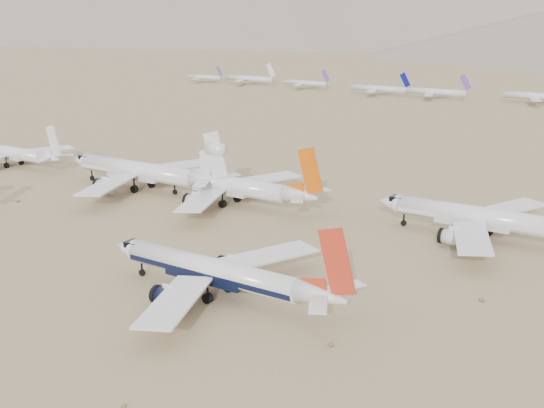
# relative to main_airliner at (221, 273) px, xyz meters

# --- Properties ---
(ground) EXTENTS (7000.00, 7000.00, 0.00)m
(ground) POSITION_rel_main_airliner_xyz_m (0.42, -6.73, -4.71)
(ground) COLOR olive
(ground) RESTS_ON ground
(main_airliner) EXTENTS (48.57, 47.44, 17.14)m
(main_airliner) POSITION_rel_main_airliner_xyz_m (0.00, 0.00, 0.00)
(main_airliner) COLOR silver
(main_airliner) RESTS_ON ground
(row2_gold_tail) EXTENTS (50.01, 48.91, 17.80)m
(row2_gold_tail) POSITION_rel_main_airliner_xyz_m (29.12, 57.89, 0.27)
(row2_gold_tail) COLOR silver
(row2_gold_tail) RESTS_ON ground
(row2_orange_tail) EXTENTS (50.64, 49.54, 18.06)m
(row2_orange_tail) POSITION_rel_main_airliner_xyz_m (-35.39, 49.90, 0.36)
(row2_orange_tail) COLOR silver
(row2_orange_tail) RESTS_ON ground
(row2_white_trijet) EXTENTS (55.38, 54.12, 19.62)m
(row2_white_trijet) POSITION_rel_main_airliner_xyz_m (-64.64, 48.47, 0.97)
(row2_white_trijet) COLOR silver
(row2_white_trijet) RESTS_ON ground
(row2_white_twin) EXTENTS (43.72, 42.78, 15.62)m
(row2_white_twin) POSITION_rel_main_airliner_xyz_m (-123.42, 47.86, -0.32)
(row2_white_twin) COLOR silver
(row2_white_twin) RESTS_ON ground
(desert_scrub) EXTENTS (261.14, 121.67, 0.63)m
(desert_scrub) POSITION_rel_main_airliner_xyz_m (8.25, -32.84, -4.43)
(desert_scrub) COLOR brown
(desert_scrub) RESTS_ON ground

